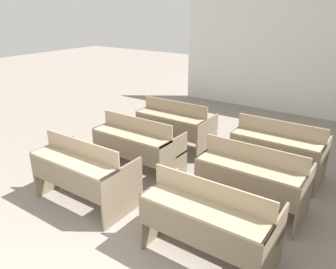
{
  "coord_description": "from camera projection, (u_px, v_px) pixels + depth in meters",
  "views": [
    {
      "loc": [
        2.05,
        -0.95,
        2.55
      ],
      "look_at": [
        -0.5,
        2.74,
        0.78
      ],
      "focal_mm": 35.0,
      "sensor_mm": 36.0,
      "label": 1
    }
  ],
  "objects": [
    {
      "name": "bench_third_right",
      "position": [
        278.0,
        149.0,
        5.07
      ],
      "size": [
        1.34,
        0.75,
        0.94
      ],
      "color": "#81725B",
      "rests_on": "ground_plane"
    },
    {
      "name": "wall_back",
      "position": [
        294.0,
        57.0,
        7.85
      ],
      "size": [
        5.84,
        0.06,
        2.77
      ],
      "color": "silver",
      "rests_on": "ground_plane"
    },
    {
      "name": "bench_third_left",
      "position": [
        175.0,
        125.0,
        6.09
      ],
      "size": [
        1.34,
        0.75,
        0.94
      ],
      "color": "#7B6C55",
      "rests_on": "ground_plane"
    },
    {
      "name": "bench_second_left",
      "position": [
        138.0,
        144.0,
        5.23
      ],
      "size": [
        1.34,
        0.75,
        0.94
      ],
      "color": "#7E6F58",
      "rests_on": "ground_plane"
    },
    {
      "name": "bench_front_left",
      "position": [
        84.0,
        171.0,
        4.38
      ],
      "size": [
        1.34,
        0.75,
        0.94
      ],
      "color": "#7C6D56",
      "rests_on": "ground_plane"
    },
    {
      "name": "bench_front_right",
      "position": [
        210.0,
        220.0,
        3.39
      ],
      "size": [
        1.34,
        0.75,
        0.94
      ],
      "color": "#796952",
      "rests_on": "ground_plane"
    },
    {
      "name": "bench_second_right",
      "position": [
        252.0,
        177.0,
        4.22
      ],
      "size": [
        1.34,
        0.75,
        0.94
      ],
      "color": "#7D6E57",
      "rests_on": "ground_plane"
    }
  ]
}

